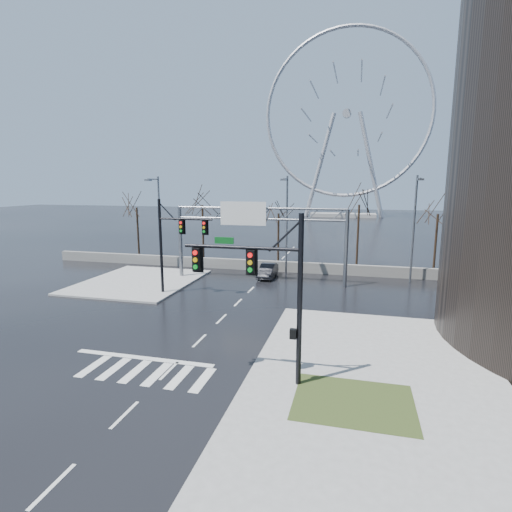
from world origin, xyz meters
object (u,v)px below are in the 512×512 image
(signal_mast_near, at_px, (270,283))
(signal_mast_far, at_px, (173,238))
(car, at_px, (268,271))
(sign_gantry, at_px, (255,228))
(ferris_wheel, at_px, (347,121))

(signal_mast_near, height_order, signal_mast_far, same)
(car, bearing_deg, sign_gantry, -111.00)
(signal_mast_far, relative_size, ferris_wheel, 0.16)
(signal_mast_far, distance_m, ferris_wheel, 89.30)
(ferris_wheel, relative_size, car, 12.40)
(sign_gantry, bearing_deg, car, 69.16)
(signal_mast_near, xyz_separation_m, sign_gantry, (-5.52, 19.00, 0.31))
(car, bearing_deg, ferris_wheel, 86.46)
(sign_gantry, relative_size, car, 3.99)
(ferris_wheel, bearing_deg, signal_mast_far, -97.20)
(ferris_wheel, height_order, car, ferris_wheel)
(signal_mast_far, bearing_deg, car, 52.05)
(signal_mast_far, bearing_deg, signal_mast_near, -49.74)
(signal_mast_far, bearing_deg, ferris_wheel, 82.80)
(signal_mast_near, relative_size, car, 1.95)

